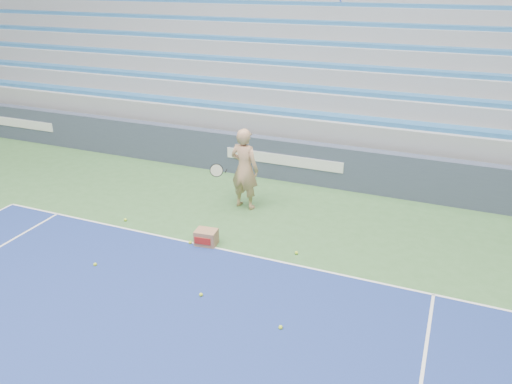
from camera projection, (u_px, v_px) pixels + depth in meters
sponsor_barrier at (285, 160)px, 13.16m from camera, size 30.00×0.32×1.10m
bleachers at (341, 58)px, 17.27m from camera, size 31.00×9.15×7.30m
tennis_player at (244, 169)px, 11.41m from camera, size 0.98×0.89×1.92m
ball_box at (206, 237)px, 10.10m from camera, size 0.46×0.38×0.32m
tennis_ball_0 at (190, 243)px, 10.17m from camera, size 0.07×0.07×0.07m
tennis_ball_1 at (95, 264)px, 9.41m from camera, size 0.07×0.07×0.07m
tennis_ball_2 at (296, 253)px, 9.80m from camera, size 0.07×0.07×0.07m
tennis_ball_3 at (205, 243)px, 10.15m from camera, size 0.07×0.07×0.07m
tennis_ball_4 at (201, 295)px, 8.52m from camera, size 0.07×0.07×0.07m
tennis_ball_5 at (125, 220)px, 11.10m from camera, size 0.07×0.07×0.07m
tennis_ball_6 at (281, 327)px, 7.74m from camera, size 0.07×0.07×0.07m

